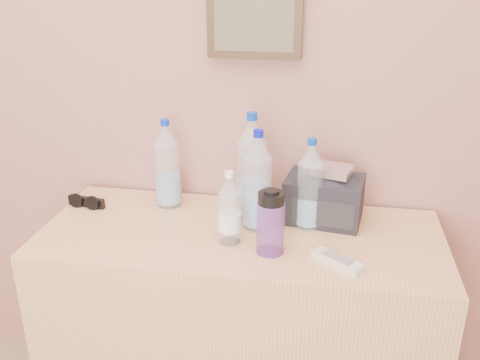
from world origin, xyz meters
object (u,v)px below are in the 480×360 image
dresser (240,333)px  nalgene_bottle (271,222)px  pet_small (230,212)px  pet_large_b (252,172)px  pet_large_c (310,189)px  toiletry_bag (324,196)px  sunglasses (87,202)px  pet_large_d (258,186)px  foil_packet (332,170)px  pet_large_a (167,168)px  ac_remote (338,261)px

dresser → nalgene_bottle: nalgene_bottle is taller
pet_small → nalgene_bottle: (0.13, -0.04, -0.00)m
pet_large_b → pet_small: (-0.04, -0.18, -0.06)m
pet_large_c → toiletry_bag: 0.09m
sunglasses → pet_large_b: bearing=10.9°
pet_large_d → foil_packet: size_ratio=2.77×
pet_small → nalgene_bottle: size_ratio=1.16×
pet_large_b → pet_small: bearing=-101.4°
dresser → nalgene_bottle: (0.11, -0.10, 0.49)m
sunglasses → foil_packet: (0.82, 0.03, 0.16)m
pet_large_c → dresser: bearing=-158.9°
pet_large_a → ac_remote: pet_large_a is taller
dresser → pet_large_c: bearing=21.1°
dresser → sunglasses: 0.69m
pet_large_d → ac_remote: 0.34m
pet_large_a → sunglasses: (-0.28, -0.06, -0.12)m
pet_large_d → sunglasses: 0.61m
dresser → pet_large_d: pet_large_d is taller
pet_large_c → pet_large_d: 0.16m
dresser → sunglasses: (-0.55, 0.09, 0.41)m
nalgene_bottle → dresser: bearing=135.2°
dresser → pet_large_d: 0.54m
pet_small → sunglasses: 0.56m
pet_small → toiletry_bag: pet_small is taller
pet_small → ac_remote: bearing=-13.1°
toiletry_bag → pet_large_d: bearing=-148.5°
toiletry_bag → pet_large_b: bearing=-168.1°
pet_large_b → ac_remote: bearing=-42.4°
nalgene_bottle → sunglasses: size_ratio=1.46×
pet_small → sunglasses: size_ratio=1.69×
toiletry_bag → dresser: bearing=-143.8°
pet_large_c → ac_remote: 0.27m
pet_large_a → pet_large_b: pet_large_b is taller
pet_large_c → pet_small: bearing=-147.3°
dresser → pet_large_b: (0.02, 0.12, 0.55)m
pet_large_d → pet_small: 0.14m
pet_large_c → nalgene_bottle: 0.21m
dresser → sunglasses: sunglasses is taller
pet_large_d → pet_small: size_ratio=1.42×
pet_small → foil_packet: size_ratio=1.95×
dresser → pet_small: size_ratio=5.51×
pet_large_a → dresser: bearing=-29.6°
ac_remote → toiletry_bag: 0.29m
toiletry_bag → foil_packet: bearing=-9.9°
pet_large_c → toiletry_bag: bearing=50.6°
sunglasses → toiletry_bag: size_ratio=0.56×
pet_small → pet_large_d: bearing=58.8°
pet_large_d → pet_small: bearing=-121.2°
foil_packet → pet_large_c: bearing=-143.0°
pet_large_a → pet_large_d: (0.32, -0.11, 0.01)m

